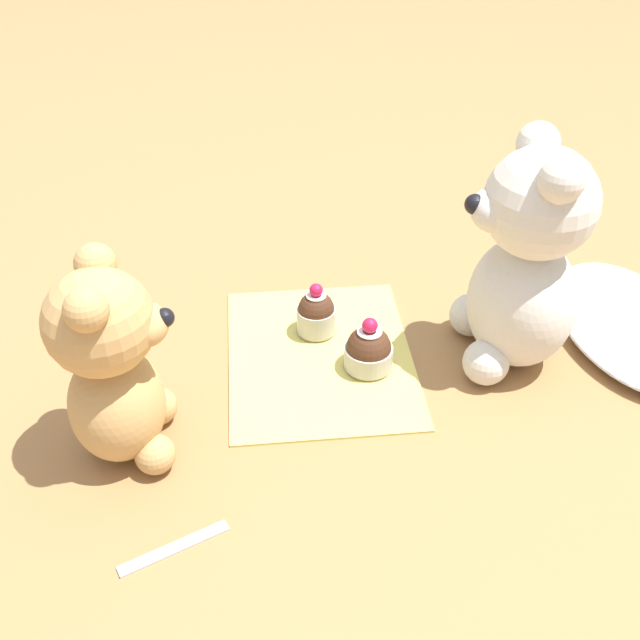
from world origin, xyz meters
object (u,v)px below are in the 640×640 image
Objects in this scene: cupcake_near_cream_bear at (369,350)px; cupcake_near_tan_bear at (313,313)px; teddy_bear_cream at (525,263)px; teaspoon at (174,547)px; teddy_bear_tan at (112,366)px.

cupcake_near_cream_bear is 0.09m from cupcake_near_tan_bear.
cupcake_near_cream_bear is (0.01, -0.17, -0.10)m from teddy_bear_cream.
teddy_bear_tan is at bearing -92.13° from teaspoon.
teddy_bear_tan is at bearing -50.88° from cupcake_near_tan_bear.
cupcake_near_cream_bear is at bearing -71.62° from teddy_bear_tan.
teddy_bear_tan reaches higher than cupcake_near_cream_bear.
teddy_bear_cream is 0.46m from teddy_bear_tan.
teddy_bear_tan is 0.18m from teaspoon.
teddy_bear_cream reaches higher than cupcake_near_tan_bear.
cupcake_near_tan_bear is at bearing -52.42° from teddy_bear_tan.
cupcake_near_cream_bear is at bearing 38.74° from cupcake_near_tan_bear.
teddy_bear_tan reaches higher than teaspoon.
teddy_bear_cream reaches higher than cupcake_near_cream_bear.
cupcake_near_tan_bear is (-0.17, 0.21, -0.08)m from teddy_bear_tan.
cupcake_near_tan_bear is at bearing -140.92° from teaspoon.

